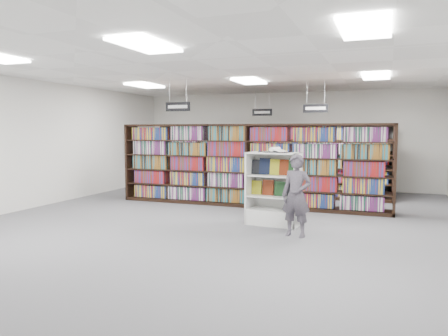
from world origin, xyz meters
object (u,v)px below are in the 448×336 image
(bookshelf_row_near, at_px, (249,165))
(shopper, at_px, (296,196))
(endcap_display, at_px, (274,201))
(open_book, at_px, (275,151))

(bookshelf_row_near, height_order, shopper, bookshelf_row_near)
(endcap_display, height_order, shopper, shopper)
(open_book, height_order, shopper, open_book)
(bookshelf_row_near, height_order, open_book, bookshelf_row_near)
(bookshelf_row_near, relative_size, open_book, 10.02)
(shopper, bearing_deg, bookshelf_row_near, 131.60)
(bookshelf_row_near, distance_m, shopper, 3.28)
(bookshelf_row_near, xyz_separation_m, open_book, (1.16, -1.93, 0.48))
(bookshelf_row_near, relative_size, shopper, 4.63)
(bookshelf_row_near, distance_m, open_book, 2.30)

